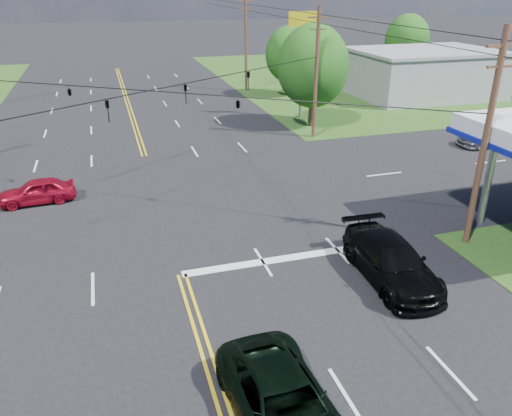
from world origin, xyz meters
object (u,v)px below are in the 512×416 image
object	(u,v)px
pole_se	(485,139)
tree_right_a	(313,66)
pole_ne	(316,72)
retail_ne	(424,74)
pole_right_far	(246,42)
tree_right_b	(289,54)
tree_far_r	(407,40)
pickup_dkgreen	(284,405)
suv_black	(391,261)

from	to	relation	value
pole_se	tree_right_a	distance (m)	21.02
pole_ne	tree_right_a	world-z (taller)	pole_ne
retail_ne	pole_right_far	xyz separation A→B (m)	(-17.00, 8.00, 2.97)
tree_right_a	tree_right_b	distance (m)	12.27
pole_se	tree_far_r	xyz separation A→B (m)	(21.00, 39.00, -0.37)
pickup_dkgreen	tree_right_a	bearing A→B (deg)	63.07
tree_right_b	suv_black	xyz separation A→B (m)	(-8.49, -34.70, -3.40)
pickup_dkgreen	suv_black	world-z (taller)	suv_black
tree_right_a	pickup_dkgreen	size ratio (longest dim) A/B	1.51
retail_ne	tree_right_a	distance (m)	18.09
pole_se	tree_right_b	size ratio (longest dim) A/B	1.34
suv_black	pole_se	bearing A→B (deg)	21.21
retail_ne	pole_ne	world-z (taller)	pole_ne
pole_ne	pole_right_far	xyz separation A→B (m)	(0.00, 19.00, 0.25)
retail_ne	pole_ne	distance (m)	20.43
pole_se	tree_right_a	world-z (taller)	pole_se
tree_right_a	tree_far_r	bearing A→B (deg)	41.99
pickup_dkgreen	suv_black	xyz separation A→B (m)	(6.60, 5.70, 0.07)
pole_se	suv_black	world-z (taller)	pole_se
pole_ne	tree_far_r	xyz separation A→B (m)	(21.00, 21.00, -0.37)
retail_ne	tree_right_a	size ratio (longest dim) A/B	1.71
tree_right_b	tree_far_r	world-z (taller)	tree_far_r
suv_black	tree_right_b	bearing A→B (deg)	78.67
tree_right_a	pickup_dkgreen	world-z (taller)	tree_right_a
tree_far_r	pole_se	bearing A→B (deg)	-118.30
pole_ne	pole_se	bearing A→B (deg)	-90.00
retail_ne	pickup_dkgreen	bearing A→B (deg)	-128.15
pole_se	pickup_dkgreen	size ratio (longest dim) A/B	1.75
pole_right_far	retail_ne	bearing A→B (deg)	-25.20
tree_right_a	tree_right_b	xyz separation A→B (m)	(2.50, 12.00, -0.65)
pole_ne	pickup_dkgreen	xyz separation A→B (m)	(-11.60, -25.40, -4.16)
pole_ne	tree_right_b	world-z (taller)	pole_ne
pickup_dkgreen	suv_black	size ratio (longest dim) A/B	0.96
pole_se	tree_right_b	xyz separation A→B (m)	(3.50, 33.00, -0.70)
pole_ne	pole_right_far	size ratio (longest dim) A/B	0.95
pole_se	pole_right_far	distance (m)	37.00
pole_se	suv_black	distance (m)	6.68
tree_far_r	pole_right_far	bearing A→B (deg)	-174.56
tree_right_a	suv_black	bearing A→B (deg)	-104.79
tree_far_r	retail_ne	bearing A→B (deg)	-111.80
retail_ne	tree_right_b	distance (m)	14.22
pole_ne	pickup_dkgreen	size ratio (longest dim) A/B	1.75
pole_ne	tree_right_b	distance (m)	15.42
pole_right_far	pickup_dkgreen	size ratio (longest dim) A/B	1.84
retail_ne	pole_right_far	size ratio (longest dim) A/B	1.40
pole_right_far	suv_black	world-z (taller)	pole_right_far
tree_right_a	pole_ne	bearing A→B (deg)	-108.43
pole_se	pickup_dkgreen	world-z (taller)	pole_se
retail_ne	tree_right_a	bearing A→B (deg)	-153.43
tree_far_r	pickup_dkgreen	size ratio (longest dim) A/B	1.41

